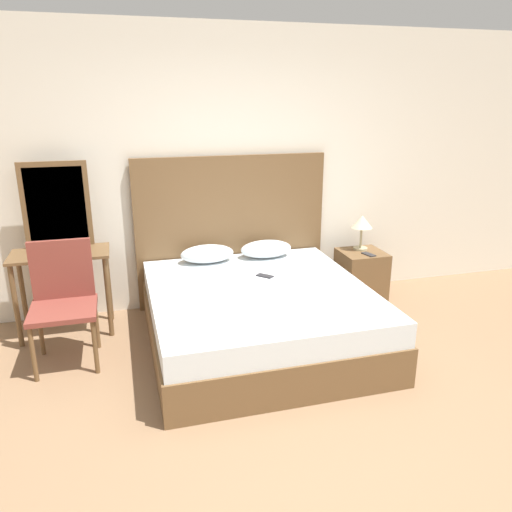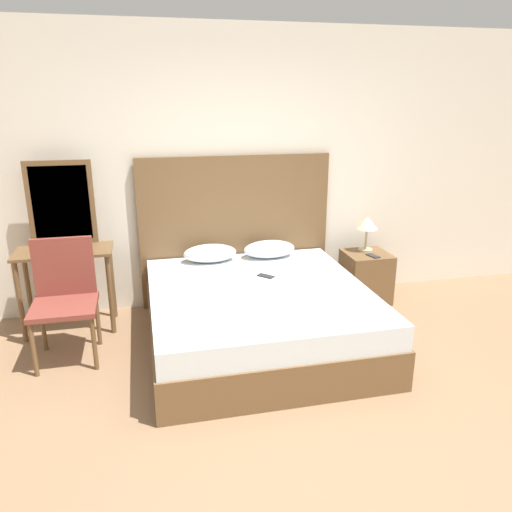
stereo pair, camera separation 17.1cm
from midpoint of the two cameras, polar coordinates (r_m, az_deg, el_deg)
ground_plane at (r=3.31m, az=4.99°, el=-20.61°), size 16.00×16.00×0.00m
wall_back at (r=4.98m, az=-4.48°, el=9.72°), size 10.00×0.06×2.70m
bed at (r=4.28m, az=-0.80°, el=-6.92°), size 1.82×1.95×0.52m
headboard at (r=5.03m, az=-3.75°, el=2.87°), size 1.91×0.05×1.50m
pillow_left at (r=4.82m, az=-6.61°, el=0.25°), size 0.51×0.28×0.17m
pillow_right at (r=4.94m, az=0.17°, el=0.81°), size 0.51×0.28×0.17m
phone_on_bed at (r=4.43m, az=-0.09°, el=-2.30°), size 0.15×0.16×0.01m
nightstand at (r=5.33m, az=11.00°, el=-2.16°), size 0.44×0.44×0.51m
table_lamp at (r=5.25m, az=11.10°, el=3.64°), size 0.22×0.22×0.36m
phone_on_nightstand at (r=5.16m, az=11.82°, el=0.18°), size 0.11×0.16×0.01m
vanity_desk at (r=4.71m, az=-22.29°, el=-1.48°), size 0.83×0.43×0.76m
vanity_mirror at (r=4.76m, az=-22.83°, el=5.40°), size 0.57×0.03×0.76m
chair at (r=4.26m, az=-22.28°, el=-4.17°), size 0.50×0.49×0.97m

